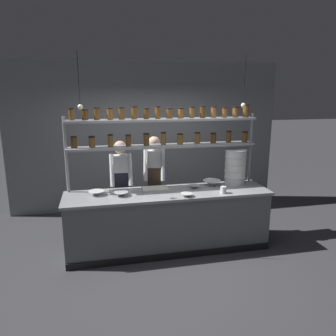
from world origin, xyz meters
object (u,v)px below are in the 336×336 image
(container_stack, at_px, (235,167))
(serving_cup_front, at_px, (223,190))
(prep_bowl_near_right, at_px, (194,186))
(spice_shelf_unit, at_px, (164,133))
(chef_left, at_px, (121,183))
(prep_bowl_center_back, at_px, (212,183))
(cutting_board, at_px, (155,189))
(prep_bowl_center_front, at_px, (121,194))
(prep_bowl_far_left, at_px, (96,193))
(chef_center, at_px, (154,178))
(prep_bowl_near_left, at_px, (186,195))

(container_stack, height_order, serving_cup_front, container_stack)
(container_stack, distance_m, prep_bowl_near_right, 0.77)
(spice_shelf_unit, height_order, chef_left, spice_shelf_unit)
(prep_bowl_center_back, bearing_deg, serving_cup_front, -86.84)
(chef_left, relative_size, prep_bowl_near_right, 9.72)
(container_stack, distance_m, cutting_board, 1.37)
(spice_shelf_unit, xyz_separation_m, prep_bowl_center_front, (-0.72, -0.36, -0.82))
(prep_bowl_far_left, relative_size, serving_cup_front, 2.26)
(chef_center, height_order, prep_bowl_near_left, chef_center)
(chef_center, distance_m, prep_bowl_center_front, 0.96)
(spice_shelf_unit, xyz_separation_m, chef_left, (-0.67, 0.25, -0.83))
(chef_left, relative_size, prep_bowl_near_left, 9.33)
(cutting_board, relative_size, prep_bowl_near_right, 2.38)
(prep_bowl_far_left, bearing_deg, chef_center, 31.99)
(chef_center, xyz_separation_m, container_stack, (1.26, -0.48, 0.24))
(container_stack, relative_size, prep_bowl_center_back, 1.91)
(chef_left, xyz_separation_m, cutting_board, (0.49, -0.41, -0.01))
(chef_center, xyz_separation_m, prep_bowl_far_left, (-0.97, -0.61, -0.01))
(chef_center, height_order, serving_cup_front, chef_center)
(prep_bowl_near_right, bearing_deg, serving_cup_front, -45.78)
(chef_center, bearing_deg, prep_bowl_far_left, -137.11)
(cutting_board, height_order, prep_bowl_near_right, prep_bowl_near_right)
(prep_bowl_near_right, bearing_deg, chef_center, 133.48)
(prep_bowl_far_left, bearing_deg, prep_bowl_near_left, -15.34)
(spice_shelf_unit, relative_size, cutting_board, 7.48)
(prep_bowl_center_back, bearing_deg, prep_bowl_near_left, -139.86)
(chef_left, distance_m, prep_bowl_near_right, 1.20)
(prep_bowl_center_back, relative_size, prep_bowl_near_right, 1.77)
(prep_bowl_center_back, xyz_separation_m, prep_bowl_near_right, (-0.32, -0.08, -0.02))
(prep_bowl_center_front, bearing_deg, serving_cup_front, -7.50)
(container_stack, relative_size, prep_bowl_far_left, 2.45)
(prep_bowl_near_left, xyz_separation_m, serving_cup_front, (0.58, 0.04, 0.03))
(spice_shelf_unit, distance_m, prep_bowl_far_left, 1.37)
(chef_center, bearing_deg, prep_bowl_center_back, -18.68)
(prep_bowl_near_right, bearing_deg, prep_bowl_center_back, 13.56)
(prep_bowl_near_left, xyz_separation_m, prep_bowl_center_back, (0.56, 0.47, 0.02))
(prep_bowl_center_back, bearing_deg, chef_left, 165.42)
(prep_bowl_near_left, bearing_deg, cutting_board, 131.34)
(prep_bowl_center_front, bearing_deg, chef_center, 49.32)
(prep_bowl_far_left, bearing_deg, serving_cup_front, -9.60)
(chef_left, bearing_deg, prep_bowl_far_left, -127.71)
(prep_bowl_near_left, distance_m, serving_cup_front, 0.58)
(chef_left, distance_m, prep_bowl_far_left, 0.64)
(chef_left, bearing_deg, prep_bowl_center_back, -12.97)
(prep_bowl_far_left, height_order, serving_cup_front, serving_cup_front)
(chef_center, distance_m, serving_cup_front, 1.28)
(spice_shelf_unit, bearing_deg, prep_bowl_center_back, -9.18)
(chef_center, height_order, prep_bowl_center_front, chef_center)
(chef_center, height_order, prep_bowl_near_right, chef_center)
(spice_shelf_unit, distance_m, container_stack, 1.30)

